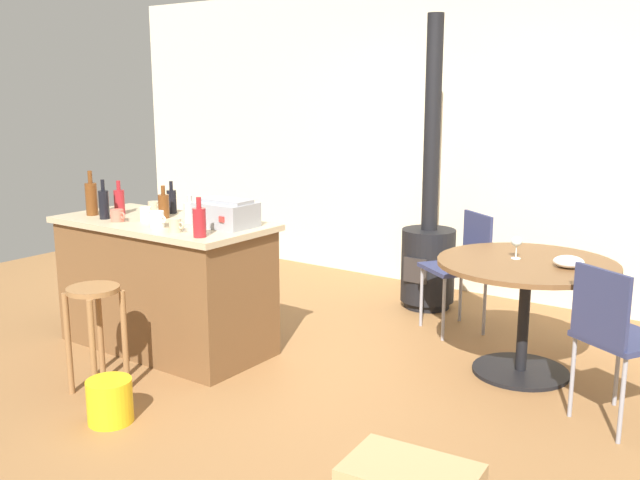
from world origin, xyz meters
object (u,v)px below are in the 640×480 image
folding_chair_far (462,261)px  kitchen_island (165,284)px  serving_bowl (569,262)px  bottle_2 (190,212)px  bottle_4 (91,198)px  cup_4 (146,214)px  bottle_0 (199,222)px  wood_stove (429,242)px  wooden_stool (95,318)px  toolbox (226,213)px  cup_1 (154,208)px  bottle_1 (164,205)px  wine_glass (517,242)px  folding_chair_near (615,332)px  plastic_bucket (110,401)px  bottle_6 (172,201)px  cup_2 (176,225)px  cup_0 (157,219)px  bottle_5 (104,204)px  bottle_3 (119,202)px  dining_table (526,288)px  cup_3 (117,215)px

folding_chair_far → kitchen_island: bearing=-134.9°
serving_bowl → folding_chair_far: bearing=148.7°
bottle_2 → bottle_4: 0.80m
bottle_4 → cup_4: size_ratio=2.81×
folding_chair_far → bottle_0: (-0.92, -1.78, 0.47)m
wood_stove → bottle_0: (-0.46, -2.14, 0.44)m
wooden_stool → toolbox: size_ratio=1.76×
cup_1 → cup_4: cup_4 is taller
bottle_1 → wine_glass: (2.18, 0.92, -0.15)m
kitchen_island → folding_chair_near: 2.89m
bottle_4 → plastic_bucket: bearing=-35.7°
kitchen_island → wine_glass: (2.12, 1.00, 0.39)m
folding_chair_far → bottle_6: size_ratio=3.80×
cup_2 → cup_4: 0.47m
cup_0 → cup_2: (0.20, -0.03, -0.01)m
wood_stove → bottle_0: size_ratio=9.60×
bottle_5 → cup_4: 0.32m
bottle_1 → bottle_4: 0.55m
bottle_1 → cup_0: bottle_1 is taller
bottle_3 → cup_2: 0.82m
cup_0 → cup_4: 0.27m
cup_4 → bottle_1: bearing=86.2°
bottle_1 → serving_bowl: bearing=19.4°
bottle_6 → cup_0: size_ratio=1.86×
folding_chair_far → bottle_5: 2.60m
bottle_0 → cup_2: 0.24m
wooden_stool → plastic_bucket: size_ratio=2.64×
wood_stove → bottle_3: (-1.48, -1.91, 0.44)m
toolbox → wine_glass: (1.62, 0.90, -0.15)m
kitchen_island → dining_table: 2.41m
bottle_2 → wine_glass: bottle_2 is taller
kitchen_island → bottle_2: size_ratio=8.49×
cup_1 → wine_glass: bearing=19.8°
bottle_6 → cup_4: bearing=-74.8°
wine_glass → serving_bowl: wine_glass is taller
bottle_1 → serving_bowl: size_ratio=1.26×
cup_3 → cup_2: bearing=-2.4°
cup_4 → serving_bowl: 2.74m
bottle_2 → folding_chair_far: bearing=48.1°
wooden_stool → bottle_0: 0.83m
wooden_stool → wine_glass: bearing=43.2°
folding_chair_far → cup_0: size_ratio=7.05×
wooden_stool → bottle_5: size_ratio=2.39×
bottle_6 → cup_1: bottle_6 is taller
bottle_1 → bottle_6: bearing=120.4°
wooden_stool → cup_4: (-0.31, 0.69, 0.49)m
bottle_2 → cup_1: size_ratio=1.49×
wooden_stool → wine_glass: (1.88, 1.77, 0.38)m
dining_table → toolbox: (-1.70, -0.88, 0.42)m
toolbox → bottle_0: size_ratio=1.51×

